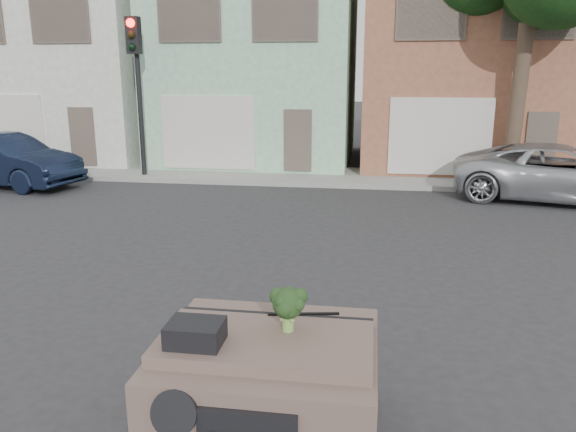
% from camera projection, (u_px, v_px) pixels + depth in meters
% --- Properties ---
extents(ground_plane, '(120.00, 120.00, 0.00)m').
position_uv_depth(ground_plane, '(306.00, 310.00, 8.31)').
color(ground_plane, '#303033').
rests_on(ground_plane, ground).
extents(sidewalk, '(40.00, 3.00, 0.15)m').
position_uv_depth(sidewalk, '(344.00, 177.00, 18.35)').
color(sidewalk, gray).
rests_on(sidewalk, ground).
extents(townhouse_white, '(7.20, 8.20, 7.55)m').
position_uv_depth(townhouse_white, '(81.00, 63.00, 22.85)').
color(townhouse_white, silver).
rests_on(townhouse_white, ground).
extents(townhouse_mint, '(7.20, 8.20, 7.55)m').
position_uv_depth(townhouse_mint, '(262.00, 62.00, 21.76)').
color(townhouse_mint, '#9ACFA9').
rests_on(townhouse_mint, ground).
extents(townhouse_tan, '(7.20, 8.20, 7.55)m').
position_uv_depth(townhouse_tan, '(461.00, 62.00, 20.67)').
color(townhouse_tan, '#995D42').
rests_on(townhouse_tan, ground).
extents(navy_sedan, '(5.07, 2.65, 1.59)m').
position_uv_depth(navy_sedan, '(8.00, 186.00, 17.27)').
color(navy_sedan, '#121C32').
rests_on(navy_sedan, ground).
extents(silver_pickup, '(5.98, 3.79, 1.54)m').
position_uv_depth(silver_pickup, '(557.00, 201.00, 15.32)').
color(silver_pickup, '#BABCC1').
rests_on(silver_pickup, ground).
extents(traffic_signal, '(0.40, 0.40, 5.10)m').
position_uv_depth(traffic_signal, '(138.00, 100.00, 17.72)').
color(traffic_signal, black).
rests_on(traffic_signal, ground).
extents(tree_near, '(4.40, 4.00, 8.50)m').
position_uv_depth(tree_near, '(523.00, 42.00, 15.91)').
color(tree_near, '#153712').
rests_on(tree_near, ground).
extents(car_dashboard, '(2.00, 1.80, 1.12)m').
position_uv_depth(car_dashboard, '(269.00, 384.00, 5.30)').
color(car_dashboard, brown).
rests_on(car_dashboard, ground).
extents(instrument_hump, '(0.48, 0.38, 0.20)m').
position_uv_depth(instrument_hump, '(195.00, 333.00, 4.89)').
color(instrument_hump, black).
rests_on(instrument_hump, car_dashboard).
extents(wiper_arm, '(0.69, 0.15, 0.02)m').
position_uv_depth(wiper_arm, '(304.00, 314.00, 5.48)').
color(wiper_arm, black).
rests_on(wiper_arm, car_dashboard).
extents(broccoli, '(0.37, 0.37, 0.42)m').
position_uv_depth(broccoli, '(288.00, 310.00, 5.10)').
color(broccoli, '#1B3115').
rests_on(broccoli, car_dashboard).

